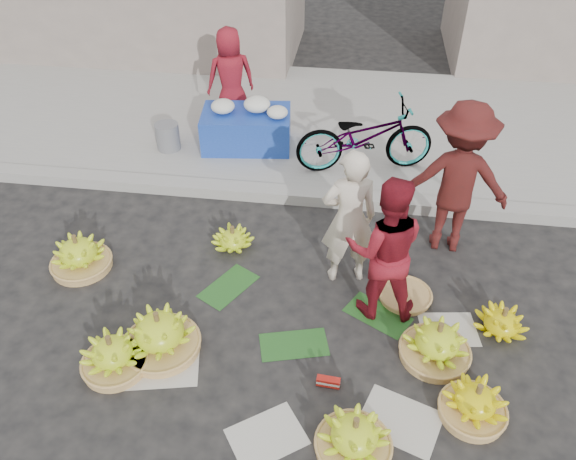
# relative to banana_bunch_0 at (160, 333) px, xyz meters

# --- Properties ---
(ground) EXTENTS (80.00, 80.00, 0.00)m
(ground) POSITION_rel_banana_bunch_0_xyz_m (1.34, 0.41, -0.21)
(ground) COLOR black
(ground) RESTS_ON ground
(curb) EXTENTS (40.00, 0.25, 0.15)m
(curb) POSITION_rel_banana_bunch_0_xyz_m (1.34, 2.61, -0.14)
(curb) COLOR gray
(curb) RESTS_ON ground
(sidewalk) EXTENTS (40.00, 4.00, 0.12)m
(sidewalk) POSITION_rel_banana_bunch_0_xyz_m (1.34, 4.71, -0.15)
(sidewalk) COLOR gray
(sidewalk) RESTS_ON ground
(newspaper_scatter) EXTENTS (3.20, 1.80, 0.00)m
(newspaper_scatter) POSITION_rel_banana_bunch_0_xyz_m (1.34, -0.39, -0.21)
(newspaper_scatter) COLOR beige
(newspaper_scatter) RESTS_ON ground
(banana_leaves) EXTENTS (2.00, 1.00, 0.00)m
(banana_leaves) POSITION_rel_banana_bunch_0_xyz_m (1.24, 0.61, -0.21)
(banana_leaves) COLOR #194C19
(banana_leaves) RESTS_ON ground
(banana_bunch_0) EXTENTS (0.82, 0.82, 0.49)m
(banana_bunch_0) POSITION_rel_banana_bunch_0_xyz_m (0.00, 0.00, 0.00)
(banana_bunch_0) COLOR #B1854A
(banana_bunch_0) RESTS_ON ground
(banana_bunch_1) EXTENTS (0.65, 0.65, 0.42)m
(banana_bunch_1) POSITION_rel_banana_bunch_0_xyz_m (-0.36, -0.27, -0.04)
(banana_bunch_1) COLOR #B1854A
(banana_bunch_1) RESTS_ON ground
(banana_bunch_2) EXTENTS (0.69, 0.69, 0.43)m
(banana_bunch_2) POSITION_rel_banana_bunch_0_xyz_m (1.85, -0.80, -0.03)
(banana_bunch_2) COLOR #B1854A
(banana_bunch_2) RESTS_ON ground
(banana_bunch_3) EXTENTS (0.56, 0.56, 0.40)m
(banana_bunch_3) POSITION_rel_banana_bunch_0_xyz_m (2.85, -0.34, -0.05)
(banana_bunch_3) COLOR #B1854A
(banana_bunch_3) RESTS_ON ground
(banana_bunch_4) EXTENTS (0.76, 0.76, 0.45)m
(banana_bunch_4) POSITION_rel_banana_bunch_0_xyz_m (2.57, 0.25, -0.02)
(banana_bunch_4) COLOR #B1854A
(banana_bunch_4) RESTS_ON ground
(banana_bunch_5) EXTENTS (0.62, 0.62, 0.31)m
(banana_bunch_5) POSITION_rel_banana_bunch_0_xyz_m (3.24, 0.67, -0.08)
(banana_bunch_5) COLOR yellow
(banana_bunch_5) RESTS_ON ground
(banana_bunch_6) EXTENTS (0.67, 0.67, 0.45)m
(banana_bunch_6) POSITION_rel_banana_bunch_0_xyz_m (-1.25, 1.00, -0.02)
(banana_bunch_6) COLOR #B1854A
(banana_bunch_6) RESTS_ON ground
(banana_bunch_7) EXTENTS (0.50, 0.50, 0.29)m
(banana_bunch_7) POSITION_rel_banana_bunch_0_xyz_m (0.35, 1.58, -0.09)
(banana_bunch_7) COLOR #9EC91C
(banana_bunch_7) RESTS_ON ground
(basket_spare) EXTENTS (0.64, 0.64, 0.06)m
(basket_spare) POSITION_rel_banana_bunch_0_xyz_m (2.32, 1.00, -0.18)
(basket_spare) COLOR #B1854A
(basket_spare) RESTS_ON ground
(incense_stack) EXTENTS (0.22, 0.08, 0.09)m
(incense_stack) POSITION_rel_banana_bunch_0_xyz_m (1.61, -0.21, -0.16)
(incense_stack) COLOR red
(incense_stack) RESTS_ON ground
(vendor_cream) EXTENTS (0.65, 0.50, 1.58)m
(vendor_cream) POSITION_rel_banana_bunch_0_xyz_m (1.67, 1.26, 0.58)
(vendor_cream) COLOR beige
(vendor_cream) RESTS_ON ground
(vendor_red) EXTENTS (0.79, 0.62, 1.57)m
(vendor_red) POSITION_rel_banana_bunch_0_xyz_m (2.03, 0.82, 0.57)
(vendor_red) COLOR maroon
(vendor_red) RESTS_ON ground
(man_striped) EXTENTS (1.21, 0.75, 1.79)m
(man_striped) POSITION_rel_banana_bunch_0_xyz_m (2.80, 1.98, 0.68)
(man_striped) COLOR maroon
(man_striped) RESTS_ON ground
(flower_table) EXTENTS (1.32, 0.91, 0.72)m
(flower_table) POSITION_rel_banana_bunch_0_xyz_m (0.12, 3.73, 0.20)
(flower_table) COLOR #1838A0
(flower_table) RESTS_ON sidewalk
(grey_bucket) EXTENTS (0.34, 0.34, 0.38)m
(grey_bucket) POSITION_rel_banana_bunch_0_xyz_m (-0.99, 3.49, 0.10)
(grey_bucket) COLOR slate
(grey_bucket) RESTS_ON sidewalk
(flower_vendor) EXTENTS (0.85, 0.72, 1.47)m
(flower_vendor) POSITION_rel_banana_bunch_0_xyz_m (-0.24, 4.40, 0.64)
(flower_vendor) COLOR maroon
(flower_vendor) RESTS_ON sidewalk
(bicycle) EXTENTS (1.05, 1.93, 0.96)m
(bicycle) POSITION_rel_banana_bunch_0_xyz_m (1.79, 3.33, 0.39)
(bicycle) COLOR gray
(bicycle) RESTS_ON sidewalk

